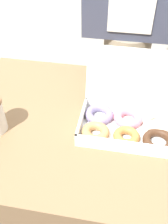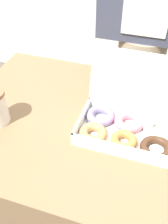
# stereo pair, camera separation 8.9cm
# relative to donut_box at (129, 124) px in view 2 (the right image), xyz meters

# --- Properties ---
(ground_plane) EXTENTS (14.00, 14.00, 0.00)m
(ground_plane) POSITION_rel_donut_box_xyz_m (-0.17, 0.01, -0.78)
(ground_plane) COLOR #4C4742
(table) EXTENTS (0.95, 0.74, 0.75)m
(table) POSITION_rel_donut_box_xyz_m (-0.17, 0.01, -0.41)
(table) COLOR brown
(table) RESTS_ON ground_plane
(donut_box) EXTENTS (0.34, 0.26, 0.25)m
(donut_box) POSITION_rel_donut_box_xyz_m (0.00, 0.00, 0.00)
(donut_box) COLOR white
(donut_box) RESTS_ON table
(person_customer) EXTENTS (0.43, 0.24, 1.66)m
(person_customer) POSITION_rel_donut_box_xyz_m (-0.04, 0.55, 0.13)
(person_customer) COLOR gray
(person_customer) RESTS_ON ground_plane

